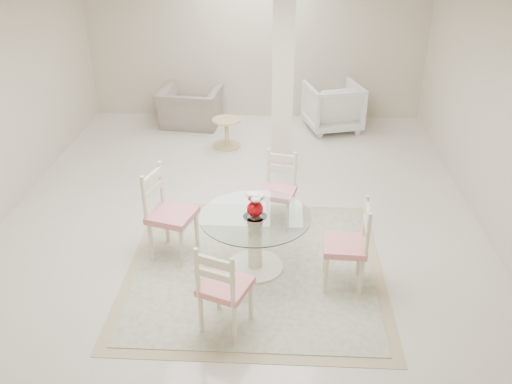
{
  "coord_description": "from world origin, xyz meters",
  "views": [
    {
      "loc": [
        0.5,
        -6.15,
        3.57
      ],
      "look_at": [
        0.25,
        -1.11,
        0.85
      ],
      "focal_mm": 38.0,
      "sensor_mm": 36.0,
      "label": 1
    }
  ],
  "objects_px": {
    "armchair_white": "(333,106)",
    "side_table": "(227,134)",
    "column": "(283,80)",
    "recliner_taupe": "(190,107)",
    "dining_chair_south": "(222,283)",
    "dining_table": "(255,242)",
    "dining_chair_east": "(352,239)",
    "dining_chair_north": "(279,184)",
    "dining_chair_west": "(166,207)",
    "red_vase": "(255,205)"
  },
  "relations": [
    {
      "from": "dining_table",
      "to": "dining_chair_south",
      "type": "height_order",
      "value": "dining_chair_south"
    },
    {
      "from": "dining_chair_west",
      "to": "recliner_taupe",
      "type": "xyz_separation_m",
      "value": [
        -0.38,
        4.01,
        -0.27
      ]
    },
    {
      "from": "dining_chair_north",
      "to": "dining_chair_south",
      "type": "xyz_separation_m",
      "value": [
        -0.48,
        -1.98,
        0.01
      ]
    },
    {
      "from": "recliner_taupe",
      "to": "side_table",
      "type": "xyz_separation_m",
      "value": [
        0.74,
        -0.92,
        -0.12
      ]
    },
    {
      "from": "dining_chair_east",
      "to": "recliner_taupe",
      "type": "height_order",
      "value": "dining_chair_east"
    },
    {
      "from": "dining_chair_west",
      "to": "recliner_taupe",
      "type": "relative_size",
      "value": 1.11
    },
    {
      "from": "dining_chair_east",
      "to": "armchair_white",
      "type": "distance_m",
      "value": 4.44
    },
    {
      "from": "dining_table",
      "to": "dining_chair_south",
      "type": "bearing_deg",
      "value": -104.02
    },
    {
      "from": "column",
      "to": "recliner_taupe",
      "type": "xyz_separation_m",
      "value": [
        -1.63,
        1.64,
        -1.01
      ]
    },
    {
      "from": "armchair_white",
      "to": "side_table",
      "type": "height_order",
      "value": "armchair_white"
    },
    {
      "from": "red_vase",
      "to": "dining_chair_west",
      "type": "height_order",
      "value": "dining_chair_west"
    },
    {
      "from": "column",
      "to": "red_vase",
      "type": "xyz_separation_m",
      "value": [
        -0.25,
        -2.61,
        -0.54
      ]
    },
    {
      "from": "red_vase",
      "to": "dining_chair_south",
      "type": "height_order",
      "value": "dining_chair_south"
    },
    {
      "from": "column",
      "to": "side_table",
      "type": "bearing_deg",
      "value": 141.27
    },
    {
      "from": "dining_table",
      "to": "dining_chair_south",
      "type": "xyz_separation_m",
      "value": [
        -0.25,
        -0.99,
        0.21
      ]
    },
    {
      "from": "column",
      "to": "recliner_taupe",
      "type": "distance_m",
      "value": 2.52
    },
    {
      "from": "dining_chair_west",
      "to": "dining_chair_south",
      "type": "distance_m",
      "value": 1.44
    },
    {
      "from": "dining_chair_south",
      "to": "armchair_white",
      "type": "bearing_deg",
      "value": -83.53
    },
    {
      "from": "armchair_white",
      "to": "red_vase",
      "type": "bearing_deg",
      "value": 59.72
    },
    {
      "from": "column",
      "to": "dining_chair_west",
      "type": "height_order",
      "value": "column"
    },
    {
      "from": "column",
      "to": "armchair_white",
      "type": "distance_m",
      "value": 2.05
    },
    {
      "from": "dining_chair_south",
      "to": "side_table",
      "type": "height_order",
      "value": "dining_chair_south"
    },
    {
      "from": "dining_table",
      "to": "dining_chair_north",
      "type": "xyz_separation_m",
      "value": [
        0.24,
        0.99,
        0.2
      ]
    },
    {
      "from": "dining_chair_north",
      "to": "dining_chair_south",
      "type": "relative_size",
      "value": 0.97
    },
    {
      "from": "dining_table",
      "to": "side_table",
      "type": "bearing_deg",
      "value": 100.85
    },
    {
      "from": "recliner_taupe",
      "to": "dining_chair_north",
      "type": "bearing_deg",
      "value": 122.71
    },
    {
      "from": "armchair_white",
      "to": "side_table",
      "type": "relative_size",
      "value": 1.9
    },
    {
      "from": "recliner_taupe",
      "to": "armchair_white",
      "type": "bearing_deg",
      "value": -174.46
    },
    {
      "from": "dining_chair_east",
      "to": "dining_chair_south",
      "type": "height_order",
      "value": "dining_chair_east"
    },
    {
      "from": "side_table",
      "to": "red_vase",
      "type": "bearing_deg",
      "value": -79.14
    },
    {
      "from": "side_table",
      "to": "dining_chair_west",
      "type": "bearing_deg",
      "value": -96.62
    },
    {
      "from": "red_vase",
      "to": "dining_chair_south",
      "type": "relative_size",
      "value": 0.25
    },
    {
      "from": "dining_table",
      "to": "recliner_taupe",
      "type": "relative_size",
      "value": 1.12
    },
    {
      "from": "dining_chair_west",
      "to": "armchair_white",
      "type": "xyz_separation_m",
      "value": [
        2.13,
        3.97,
        -0.2
      ]
    },
    {
      "from": "dining_chair_east",
      "to": "dining_chair_west",
      "type": "relative_size",
      "value": 0.93
    },
    {
      "from": "dining_chair_south",
      "to": "red_vase",
      "type": "bearing_deg",
      "value": -82.74
    },
    {
      "from": "dining_table",
      "to": "dining_chair_north",
      "type": "bearing_deg",
      "value": 76.51
    },
    {
      "from": "dining_table",
      "to": "dining_chair_west",
      "type": "distance_m",
      "value": 1.06
    },
    {
      "from": "dining_table",
      "to": "dining_chair_east",
      "type": "height_order",
      "value": "dining_chair_east"
    },
    {
      "from": "dining_chair_north",
      "to": "dining_chair_south",
      "type": "distance_m",
      "value": 2.03
    },
    {
      "from": "column",
      "to": "recliner_taupe",
      "type": "relative_size",
      "value": 2.59
    },
    {
      "from": "recliner_taupe",
      "to": "side_table",
      "type": "relative_size",
      "value": 2.18
    },
    {
      "from": "dining_chair_east",
      "to": "dining_table",
      "type": "bearing_deg",
      "value": -99.72
    },
    {
      "from": "recliner_taupe",
      "to": "column",
      "type": "bearing_deg",
      "value": 141.28
    },
    {
      "from": "dining_chair_north",
      "to": "armchair_white",
      "type": "xyz_separation_m",
      "value": [
        0.9,
        3.22,
        -0.13
      ]
    },
    {
      "from": "dining_table",
      "to": "dining_chair_west",
      "type": "xyz_separation_m",
      "value": [
        -1.0,
        0.24,
        0.27
      ]
    },
    {
      "from": "recliner_taupe",
      "to": "side_table",
      "type": "height_order",
      "value": "recliner_taupe"
    },
    {
      "from": "dining_table",
      "to": "red_vase",
      "type": "relative_size",
      "value": 4.4
    },
    {
      "from": "column",
      "to": "armchair_white",
      "type": "xyz_separation_m",
      "value": [
        0.88,
        1.6,
        -0.94
      ]
    },
    {
      "from": "recliner_taupe",
      "to": "armchair_white",
      "type": "distance_m",
      "value": 2.51
    }
  ]
}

